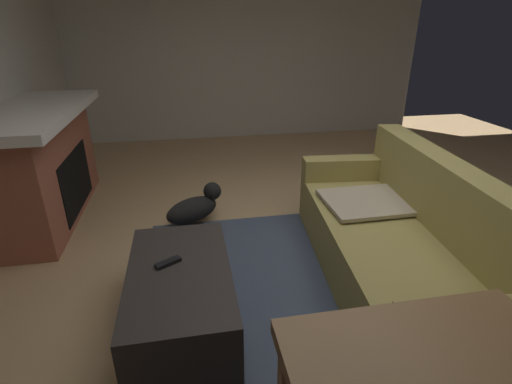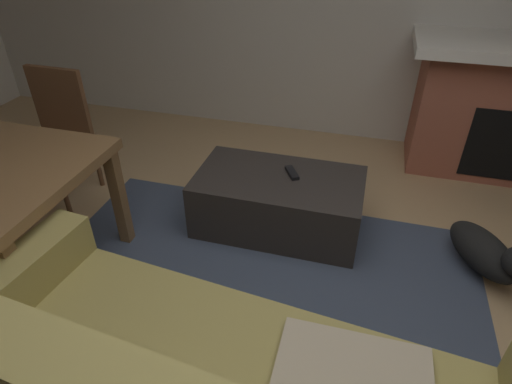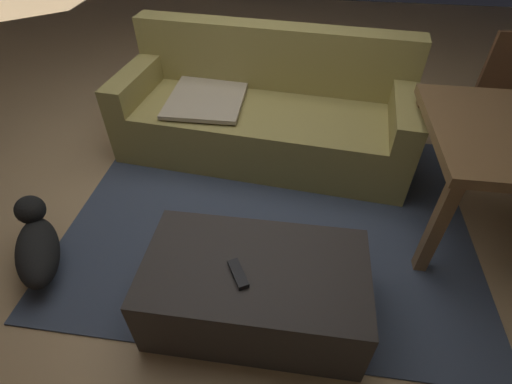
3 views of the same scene
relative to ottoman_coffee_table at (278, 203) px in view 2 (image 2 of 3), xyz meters
name	(u,v)px [view 2 (image 2 of 3)]	position (x,y,z in m)	size (l,w,h in m)	color
floor	(305,373)	(-0.39, 1.06, -0.20)	(9.47, 9.47, 0.00)	tan
area_rug	(247,304)	(0.00, 0.73, -0.19)	(2.60, 2.00, 0.01)	#3D475B
ottoman_coffee_table	(278,203)	(0.00, 0.00, 0.00)	(1.09, 0.61, 0.40)	#2D2826
tv_remote	(292,173)	(-0.07, -0.06, 0.21)	(0.05, 0.16, 0.02)	black
dining_chair_south	(55,127)	(1.68, -0.03, 0.32)	(0.45, 0.45, 0.93)	brown
small_dog	(487,252)	(-1.28, 0.13, -0.02)	(0.46, 0.57, 0.32)	black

